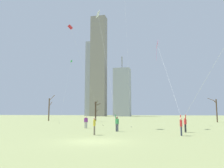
% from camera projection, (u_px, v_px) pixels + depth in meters
% --- Properties ---
extents(ground_plane, '(400.00, 400.00, 0.00)m').
position_uv_depth(ground_plane, '(94.00, 141.00, 16.24)').
color(ground_plane, '#848E56').
extents(kite_flyer_midfield_left_pink, '(2.35, 9.99, 12.08)m').
position_uv_depth(kite_flyer_midfield_left_pink, '(175.00, 103.00, 22.54)').
color(kite_flyer_midfield_left_pink, '#33384C').
rests_on(kite_flyer_midfield_left_pink, ground).
extents(kite_flyer_far_back_blue, '(6.27, 14.80, 14.64)m').
position_uv_depth(kite_flyer_far_back_blue, '(206.00, 87.00, 20.48)').
color(kite_flyer_far_back_blue, black).
rests_on(kite_flyer_far_back_blue, ground).
extents(kite_flyer_foreground_right_white, '(4.10, 5.38, 16.74)m').
position_uv_depth(kite_flyer_foreground_right_white, '(111.00, 91.00, 26.85)').
color(kite_flyer_foreground_right_white, '#33384C').
rests_on(kite_flyer_foreground_right_white, ground).
extents(bystander_far_off_by_trees, '(0.27, 0.50, 1.62)m').
position_uv_depth(bystander_far_off_by_trees, '(94.00, 125.00, 21.14)').
color(bystander_far_off_by_trees, '#726656').
rests_on(bystander_far_off_by_trees, ground).
extents(bystander_strolling_midfield, '(0.51, 0.23, 1.62)m').
position_uv_depth(bystander_strolling_midfield, '(86.00, 121.00, 30.39)').
color(bystander_strolling_midfield, gray).
rests_on(bystander_strolling_midfield, ground).
extents(distant_kite_drifting_left_red, '(3.73, 6.74, 15.04)m').
position_uv_depth(distant_kite_drifting_left_red, '(74.00, 40.00, 33.67)').
color(distant_kite_drifting_left_red, red).
rests_on(distant_kite_drifting_left_red, ground).
extents(distant_kite_drifting_right_green, '(0.31, 6.25, 14.66)m').
position_uv_depth(distant_kite_drifting_right_green, '(70.00, 69.00, 52.61)').
color(distant_kite_drifting_right_green, green).
rests_on(distant_kite_drifting_right_green, ground).
extents(distant_kite_low_near_trees_purple, '(2.11, 6.32, 27.46)m').
position_uv_depth(distant_kite_low_near_trees_purple, '(125.00, 1.00, 40.66)').
color(distant_kite_low_near_trees_purple, purple).
rests_on(distant_kite_low_near_trees_purple, ground).
extents(bare_tree_far_right_edge, '(2.02, 1.00, 5.49)m').
position_uv_depth(bare_tree_far_right_edge, '(216.00, 110.00, 50.56)').
color(bare_tree_far_right_edge, '#4C3828').
rests_on(bare_tree_far_right_edge, ground).
extents(bare_tree_leftmost, '(1.66, 2.02, 6.93)m').
position_uv_depth(bare_tree_leftmost, '(49.00, 108.00, 59.81)').
color(bare_tree_leftmost, brown).
rests_on(bare_tree_leftmost, ground).
extents(bare_tree_right_of_center, '(1.51, 1.74, 5.12)m').
position_uv_depth(bare_tree_right_of_center, '(96.00, 110.00, 56.71)').
color(bare_tree_right_of_center, '#423326').
rests_on(bare_tree_right_of_center, ground).
extents(skyline_tall_tower, '(10.04, 6.59, 67.12)m').
position_uv_depth(skyline_tall_tower, '(99.00, 65.00, 150.54)').
color(skyline_tall_tower, gray).
rests_on(skyline_tall_tower, ground).
extents(skyline_squat_block, '(10.39, 7.70, 38.20)m').
position_uv_depth(skyline_squat_block, '(122.00, 92.00, 142.63)').
color(skyline_squat_block, '#9EA3AD').
rests_on(skyline_squat_block, ground).
extents(skyline_slender_spire, '(10.79, 11.32, 53.92)m').
position_uv_depth(skyline_slender_spire, '(95.00, 79.00, 165.71)').
color(skyline_slender_spire, '#9EA3AD').
rests_on(skyline_slender_spire, ground).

